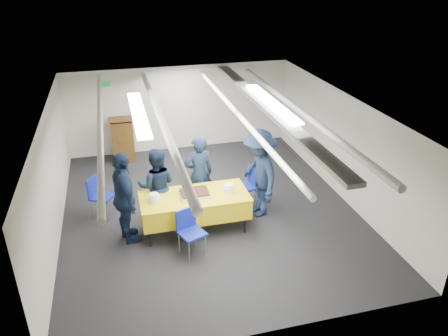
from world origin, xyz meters
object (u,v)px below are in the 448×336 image
at_px(serving_table, 195,205).
at_px(chair_near, 189,227).
at_px(sheet_cake, 195,193).
at_px(chair_right, 248,183).
at_px(sailor_a, 199,174).
at_px(sailor_c, 125,199).
at_px(podium, 123,138).
at_px(sailor_b, 157,186).
at_px(chair_left, 98,192).
at_px(sailor_d, 259,173).

distance_m(serving_table, chair_near, 0.73).
bearing_deg(sheet_cake, chair_right, 27.40).
bearing_deg(sheet_cake, chair_near, -109.48).
height_order(serving_table, sailor_a, sailor_a).
relative_size(chair_near, chair_right, 1.00).
distance_m(chair_right, sailor_c, 2.70).
height_order(sheet_cake, podium, podium).
bearing_deg(sailor_b, sailor_a, -154.90).
bearing_deg(chair_near, serving_table, 71.18).
height_order(sailor_b, sailor_c, sailor_c).
xyz_separation_m(serving_table, chair_left, (-1.80, 1.03, -0.03)).
bearing_deg(sheet_cake, sailor_c, -179.35).
height_order(chair_right, sailor_a, sailor_a).
relative_size(sheet_cake, chair_right, 0.63).
height_order(podium, sailor_a, sailor_a).
bearing_deg(serving_table, sailor_a, 71.59).
height_order(chair_near, sailor_c, sailor_c).
xyz_separation_m(serving_table, chair_near, (-0.24, -0.69, -0.03)).
bearing_deg(sailor_a, chair_left, -13.81).
distance_m(chair_near, chair_right, 2.05).
bearing_deg(chair_left, sheet_cake, -29.86).
height_order(chair_near, chair_left, same).
relative_size(sailor_a, sailor_c, 0.93).
relative_size(chair_near, chair_left, 1.00).
bearing_deg(chair_near, sailor_d, 30.70).
bearing_deg(chair_near, sheet_cake, 70.52).
bearing_deg(chair_near, chair_left, 132.26).
bearing_deg(sailor_b, chair_right, -164.90).
bearing_deg(sailor_a, podium, -70.11).
bearing_deg(sheet_cake, serving_table, 131.41).
xyz_separation_m(sailor_b, sailor_c, (-0.64, -0.53, 0.11)).
bearing_deg(sailor_b, sheet_cake, 152.33).
height_order(sheet_cake, sailor_a, sailor_a).
bearing_deg(chair_left, sailor_d, -13.44).
bearing_deg(serving_table, chair_right, 27.04).
xyz_separation_m(chair_near, sailor_d, (1.62, 0.96, 0.40)).
distance_m(sheet_cake, podium, 3.89).
bearing_deg(sailor_b, chair_near, 119.37).
height_order(serving_table, sailor_d, sailor_d).
bearing_deg(sailor_c, chair_left, 12.53).
bearing_deg(chair_left, sailor_b, -24.46).
distance_m(chair_right, sailor_b, 1.97).
xyz_separation_m(serving_table, chair_right, (1.30, 0.66, -0.03)).
bearing_deg(chair_near, sailor_b, 108.90).
distance_m(serving_table, chair_left, 2.08).
relative_size(serving_table, sailor_a, 1.24).
bearing_deg(sailor_b, sailor_c, 49.93).
relative_size(sheet_cake, podium, 0.44).
height_order(chair_right, sailor_b, sailor_b).
distance_m(sheet_cake, chair_right, 1.48).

